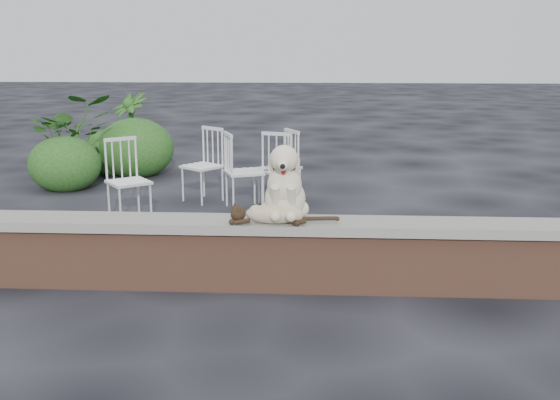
# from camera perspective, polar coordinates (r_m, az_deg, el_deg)

# --- Properties ---
(ground) EXTENTS (60.00, 60.00, 0.00)m
(ground) POSITION_cam_1_polar(r_m,az_deg,el_deg) (5.51, -5.78, -7.51)
(ground) COLOR black
(ground) RESTS_ON ground
(brick_wall) EXTENTS (6.00, 0.30, 0.50)m
(brick_wall) POSITION_cam_1_polar(r_m,az_deg,el_deg) (5.43, -5.85, -5.04)
(brick_wall) COLOR brown
(brick_wall) RESTS_ON ground
(capstone) EXTENTS (6.20, 0.40, 0.08)m
(capstone) POSITION_cam_1_polar(r_m,az_deg,el_deg) (5.34, -5.92, -2.09)
(capstone) COLOR slate
(capstone) RESTS_ON brick_wall
(dog) EXTENTS (0.43, 0.56, 0.64)m
(dog) POSITION_cam_1_polar(r_m,az_deg,el_deg) (5.25, 0.45, 1.73)
(dog) COLOR beige
(dog) RESTS_ON capstone
(cat) EXTENTS (1.03, 0.26, 0.17)m
(cat) POSITION_cam_1_polar(r_m,az_deg,el_deg) (5.16, -0.52, -1.13)
(cat) COLOR tan
(cat) RESTS_ON capstone
(chair_c) EXTENTS (0.70, 0.70, 0.94)m
(chair_c) POSITION_cam_1_polar(r_m,az_deg,el_deg) (8.11, 0.15, 2.84)
(chair_c) COLOR white
(chair_c) RESTS_ON ground
(chair_d) EXTENTS (0.76, 0.76, 0.94)m
(chair_d) POSITION_cam_1_polar(r_m,az_deg,el_deg) (8.09, -0.18, 2.81)
(chair_d) COLOR white
(chair_d) RESTS_ON ground
(chair_e) EXTENTS (0.72, 0.72, 0.94)m
(chair_e) POSITION_cam_1_polar(r_m,az_deg,el_deg) (7.94, -3.18, 2.58)
(chair_e) COLOR white
(chair_e) RESTS_ON ground
(chair_b) EXTENTS (0.79, 0.79, 0.94)m
(chair_b) POSITION_cam_1_polar(r_m,az_deg,el_deg) (8.37, -6.84, 3.06)
(chair_b) COLOR white
(chair_b) RESTS_ON ground
(chair_a) EXTENTS (0.79, 0.79, 0.94)m
(chair_a) POSITION_cam_1_polar(r_m,az_deg,el_deg) (7.55, -13.14, 1.68)
(chair_a) COLOR white
(chair_a) RESTS_ON ground
(potted_plant_a) EXTENTS (1.53, 1.49, 1.30)m
(potted_plant_a) POSITION_cam_1_polar(r_m,az_deg,el_deg) (9.87, -17.75, 5.15)
(potted_plant_a) COLOR #144619
(potted_plant_a) RESTS_ON ground
(potted_plant_b) EXTENTS (0.96, 0.96, 1.21)m
(potted_plant_b) POSITION_cam_1_polar(r_m,az_deg,el_deg) (10.99, -13.00, 6.01)
(potted_plant_b) COLOR #144619
(potted_plant_b) RESTS_ON ground
(shrubbery) EXTENTS (1.79, 2.05, 0.93)m
(shrubbery) POSITION_cam_1_polar(r_m,az_deg,el_deg) (10.07, -14.57, 3.95)
(shrubbery) COLOR #144619
(shrubbery) RESTS_ON ground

